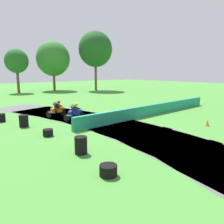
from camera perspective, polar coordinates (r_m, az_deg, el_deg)
ground_plane at (r=15.73m, az=-0.53°, el=-3.10°), size 120.00×120.00×0.00m
track_asphalt at (r=15.29m, az=-2.49°, el=-3.50°), size 7.62×27.32×0.01m
safety_barrier at (r=19.26m, az=10.61°, el=0.61°), size 16.14×0.87×0.90m
motorcycle_lead_blue at (r=16.94m, az=-9.45°, el=0.01°), size 1.69×0.94×1.43m
motorcycle_chase_orange at (r=18.60m, az=-13.87°, el=0.75°), size 1.70×0.97×1.43m
tire_stack_near at (r=8.20m, az=-0.96°, el=-14.76°), size 0.65×0.65×0.40m
tire_stack_mid_a at (r=10.22m, az=-8.00°, el=-8.44°), size 0.57×0.57×0.80m
tire_stack_mid_b at (r=13.37m, az=-16.15°, el=-5.10°), size 0.58×0.58×0.40m
tire_stack_far at (r=16.03m, az=-21.75°, el=-2.13°), size 0.60×0.60×0.80m
tire_stack_extra_a at (r=18.33m, az=-26.66°, el=-1.32°), size 0.62×0.62×0.60m
traffic_cone at (r=16.46m, az=23.33°, el=-2.57°), size 0.28×0.28×0.44m
tree_far_left at (r=44.10m, az=-14.91°, el=13.12°), size 6.18×6.18×9.23m
tree_far_right at (r=41.52m, az=-23.34°, el=11.91°), size 3.87×3.87×7.39m
tree_mid_rise at (r=43.41m, az=-4.29°, el=15.79°), size 6.30×6.30×11.05m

